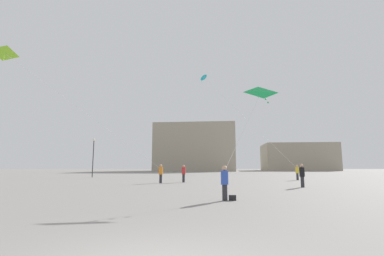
# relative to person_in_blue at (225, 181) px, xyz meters

# --- Properties ---
(person_in_blue) EXTENTS (0.34, 0.34, 1.57)m
(person_in_blue) POSITION_rel_person_in_blue_xyz_m (0.00, 0.00, 0.00)
(person_in_blue) COLOR #2D2D33
(person_in_blue) RESTS_ON ground_plane
(person_in_orange) EXTENTS (0.37, 0.37, 1.71)m
(person_in_orange) POSITION_rel_person_in_blue_xyz_m (-4.78, 12.60, 0.08)
(person_in_orange) COLOR #2D2D33
(person_in_orange) RESTS_ON ground_plane
(person_in_black) EXTENTS (0.37, 0.37, 1.70)m
(person_in_black) POSITION_rel_person_in_blue_xyz_m (6.39, 7.98, 0.07)
(person_in_black) COLOR #2D2D33
(person_in_black) RESTS_ON ground_plane
(person_in_red) EXTENTS (0.37, 0.37, 1.68)m
(person_in_red) POSITION_rel_person_in_blue_xyz_m (-2.76, 13.88, 0.06)
(person_in_red) COLOR #2D2D33
(person_in_red) RESTS_ON ground_plane
(person_in_yellow) EXTENTS (0.37, 0.37, 1.68)m
(person_in_yellow) POSITION_rel_person_in_blue_xyz_m (9.64, 18.36, 0.06)
(person_in_yellow) COLOR #2D2D33
(person_in_yellow) RESTS_ON ground_plane
(kite_lime_delta) EXTENTS (11.71, 7.04, 9.02)m
(kite_lime_delta) POSITION_rel_person_in_blue_xyz_m (-15.53, 6.45, 8.87)
(kite_lime_delta) COLOR #8CD12D
(kite_cyan_diamond) EXTENTS (11.01, 10.73, 14.47)m
(kite_cyan_diamond) POSITION_rel_person_in_blue_xyz_m (-0.53, 28.20, 14.30)
(kite_cyan_diamond) COLOR #1EB2C6
(kite_emerald_delta) EXTENTS (3.51, 4.30, 5.18)m
(kite_emerald_delta) POSITION_rel_person_in_blue_xyz_m (2.65, 3.81, 5.17)
(kite_emerald_delta) COLOR green
(building_left_hall) EXTENTS (25.69, 18.45, 14.62)m
(building_left_hall) POSITION_rel_person_in_blue_xyz_m (-2.76, 74.96, 6.45)
(building_left_hall) COLOR #A39984
(building_left_hall) RESTS_ON ground_plane
(building_centre_hall) EXTENTS (24.44, 18.21, 9.34)m
(building_centre_hall) POSITION_rel_person_in_blue_xyz_m (33.24, 85.73, 3.81)
(building_centre_hall) COLOR #A39984
(building_centre_hall) RESTS_ON ground_plane
(lamppost_east) EXTENTS (0.36, 0.36, 5.45)m
(lamppost_east) POSITION_rel_person_in_blue_xyz_m (-16.30, 25.38, 2.75)
(lamppost_east) COLOR #2D2D30
(lamppost_east) RESTS_ON ground_plane
(handbag_beside_flyer) EXTENTS (0.32, 0.15, 0.24)m
(handbag_beside_flyer) POSITION_rel_person_in_blue_xyz_m (0.35, 0.10, -0.74)
(handbag_beside_flyer) COLOR black
(handbag_beside_flyer) RESTS_ON ground_plane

